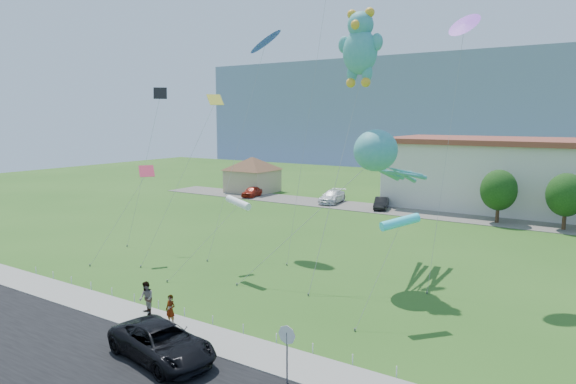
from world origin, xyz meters
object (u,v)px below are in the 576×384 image
at_px(pavilion, 252,171).
at_px(pedestrian_left, 171,310).
at_px(pedestrian_right, 146,298).
at_px(suv, 162,343).
at_px(teddy_bear_kite, 360,46).
at_px(octopus_kite, 382,160).
at_px(parked_car_red, 252,192).
at_px(stop_sign, 287,340).
at_px(parked_car_black, 381,203).
at_px(parked_car_white, 332,197).

distance_m(pavilion, pedestrian_left, 47.90).
relative_size(pedestrian_left, pedestrian_right, 0.87).
distance_m(suv, teddy_bear_kite, 22.41).
bearing_deg(pedestrian_right, teddy_bear_kite, 91.22).
height_order(pavilion, octopus_kite, octopus_kite).
bearing_deg(parked_car_red, pavilion, 114.32).
bearing_deg(pedestrian_left, pedestrian_right, 168.11).
bearing_deg(pedestrian_right, pedestrian_left, 16.18).
bearing_deg(teddy_bear_kite, pavilion, 137.62).
distance_m(stop_sign, pedestrian_right, 10.51).
relative_size(suv, pedestrian_left, 3.59).
bearing_deg(suv, pavilion, 42.84).
bearing_deg(pedestrian_right, stop_sign, 13.47).
distance_m(pedestrian_left, parked_car_black, 37.73).
bearing_deg(pedestrian_left, pavilion, 117.70).
bearing_deg(pavilion, stop_sign, -51.56).
bearing_deg(pedestrian_right, pavilion, 143.74).
relative_size(pavilion, parked_car_white, 1.72).
bearing_deg(parked_car_white, stop_sign, -72.11).
bearing_deg(suv, parked_car_red, 42.50).
bearing_deg(parked_car_red, pedestrian_left, -70.04).
distance_m(stop_sign, parked_car_red, 49.16).
relative_size(suv, parked_car_black, 1.36).
xyz_separation_m(suv, pedestrian_right, (-4.57, 3.18, 0.16)).
xyz_separation_m(pedestrian_left, parked_car_red, (-22.54, 36.76, -0.14)).
relative_size(pedestrian_right, octopus_kite, 0.15).
relative_size(parked_car_red, parked_car_white, 0.74).
height_order(parked_car_red, parked_car_black, parked_car_black).
distance_m(pedestrian_right, teddy_bear_kite, 20.77).
bearing_deg(pavilion, teddy_bear_kite, -42.38).
bearing_deg(suv, octopus_kite, -0.46).
relative_size(pedestrian_right, teddy_bear_kite, 0.10).
distance_m(parked_car_white, parked_car_black, 6.90).
distance_m(pavilion, parked_car_black, 21.41).
distance_m(parked_car_red, teddy_bear_kite, 37.55).
bearing_deg(parked_car_black, pavilion, 154.29).
relative_size(parked_car_white, octopus_kite, 0.45).
xyz_separation_m(stop_sign, parked_car_white, (-19.29, 39.83, -1.03)).
height_order(pedestrian_left, pedestrian_right, pedestrian_right).
height_order(pavilion, parked_car_white, pavilion).
relative_size(pedestrian_left, parked_car_black, 0.38).
bearing_deg(octopus_kite, stop_sign, -80.52).
relative_size(pedestrian_right, parked_car_black, 0.44).
bearing_deg(octopus_kite, parked_car_white, 124.36).
relative_size(pedestrian_right, parked_car_white, 0.34).
bearing_deg(stop_sign, parked_car_white, 115.84).
bearing_deg(pedestrian_right, parked_car_white, 127.16).
xyz_separation_m(stop_sign, parked_car_red, (-30.72, 38.36, -1.13)).
relative_size(suv, pedestrian_right, 3.11).
relative_size(parked_car_red, teddy_bear_kite, 0.22).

